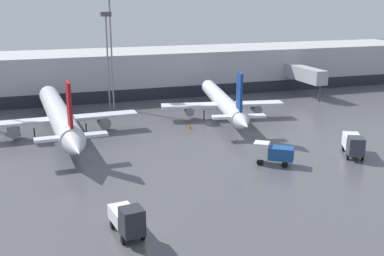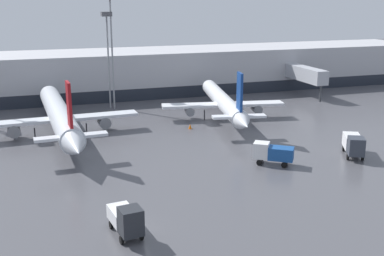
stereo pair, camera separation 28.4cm
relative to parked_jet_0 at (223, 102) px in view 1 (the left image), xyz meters
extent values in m
plane|color=#4C4C51|center=(-22.58, -35.33, -2.88)|extent=(320.00, 320.00, 0.00)
cube|color=#B2B2B7|center=(-22.58, 26.67, 1.62)|extent=(160.00, 16.00, 9.00)
cube|color=#1E232D|center=(-22.58, 18.62, -1.68)|extent=(156.80, 0.10, 2.40)
cube|color=#A8AAB2|center=(23.26, 12.41, 1.72)|extent=(2.60, 12.52, 2.80)
cylinder|color=#3F4247|center=(23.26, 6.75, -1.28)|extent=(0.44, 0.44, 3.20)
cylinder|color=silver|center=(0.14, 0.76, 0.04)|extent=(7.53, 26.73, 2.64)
cone|color=silver|center=(2.88, 15.31, 0.04)|extent=(3.01, 3.32, 2.51)
cone|color=silver|center=(-2.69, -14.30, 0.04)|extent=(3.07, 4.34, 2.38)
cube|color=silver|center=(0.02, 0.11, -0.49)|extent=(20.70, 6.51, 0.44)
cube|color=silver|center=(-2.13, -11.31, 0.30)|extent=(7.96, 2.96, 0.35)
cube|color=navy|center=(-2.13, -11.31, 3.75)|extent=(0.81, 2.51, 5.83)
cylinder|color=slate|center=(-5.63, 1.17, -1.29)|extent=(1.99, 3.26, 1.45)
cylinder|color=slate|center=(5.67, -0.95, -1.29)|extent=(1.99, 3.26, 1.45)
cylinder|color=#2D2D33|center=(1.75, 9.29, -2.02)|extent=(0.20, 0.20, 1.73)
cylinder|color=#2D2D33|center=(-3.33, 0.06, -2.02)|extent=(0.20, 0.20, 1.73)
cylinder|color=#2D2D33|center=(3.13, -1.15, -2.02)|extent=(0.20, 0.20, 1.73)
cylinder|color=silver|center=(-26.71, -0.77, 0.17)|extent=(4.64, 30.94, 3.23)
cone|color=silver|center=(-27.50, 16.40, 0.17)|extent=(3.23, 3.69, 3.07)
cone|color=silver|center=(-25.90, -18.59, 0.17)|extent=(3.13, 4.98, 2.91)
cube|color=silver|center=(-26.68, -1.54, -0.48)|extent=(23.30, 3.73, 0.44)
cube|color=silver|center=(-26.06, -14.93, 0.49)|extent=(8.88, 1.90, 0.35)
cube|color=maroon|center=(-26.06, -14.93, 4.21)|extent=(0.47, 2.42, 6.13)
cylinder|color=slate|center=(-33.17, -1.84, -1.45)|extent=(1.91, 3.02, 1.78)
cylinder|color=slate|center=(-20.19, -1.24, -1.45)|extent=(1.91, 3.02, 1.78)
cylinder|color=#2D2D33|center=(-27.17, 9.24, -2.08)|extent=(0.20, 0.20, 1.60)
cylinder|color=#2D2D33|center=(-30.35, -2.48, -2.08)|extent=(0.20, 0.20, 1.60)
cylinder|color=#2D2D33|center=(-22.94, -2.14, -2.08)|extent=(0.20, 0.20, 1.60)
cube|color=silver|center=(9.10, -22.52, -1.31)|extent=(3.40, 4.08, 1.74)
cube|color=#333842|center=(7.80, -25.08, -1.07)|extent=(2.68, 2.81, 2.22)
cylinder|color=black|center=(8.56, -25.57, -2.53)|extent=(0.54, 0.74, 0.70)
cylinder|color=black|center=(6.96, -24.75, -2.53)|extent=(0.54, 0.74, 0.70)
cylinder|color=black|center=(10.19, -22.37, -2.53)|extent=(0.54, 0.74, 0.70)
cylinder|color=black|center=(8.59, -21.55, -2.53)|extent=(0.54, 0.74, 0.70)
cube|color=#19478C|center=(-2.04, -23.82, -1.41)|extent=(3.51, 3.24, 1.55)
cube|color=silver|center=(-4.02, -22.43, -1.19)|extent=(2.51, 2.50, 1.97)
cylinder|color=black|center=(-4.56, -23.07, -2.53)|extent=(0.72, 0.61, 0.70)
cylinder|color=black|center=(-3.59, -21.70, -2.53)|extent=(0.72, 0.61, 0.70)
cylinder|color=black|center=(-2.09, -24.81, -2.53)|extent=(0.72, 0.61, 0.70)
cylinder|color=black|center=(-1.13, -23.44, -2.53)|extent=(0.72, 0.61, 0.70)
cube|color=silver|center=(-23.49, -34.37, -1.55)|extent=(2.28, 3.27, 1.26)
cube|color=#26282D|center=(-23.18, -36.82, -1.03)|extent=(2.04, 2.09, 2.29)
cylinder|color=black|center=(-22.32, -36.78, -2.53)|extent=(0.34, 0.73, 0.70)
cylinder|color=black|center=(-24.03, -37.00, -2.53)|extent=(0.34, 0.73, 0.70)
cylinder|color=black|center=(-22.71, -33.73, -2.53)|extent=(0.34, 0.73, 0.70)
cylinder|color=black|center=(-24.41, -33.95, -2.53)|extent=(0.34, 0.73, 0.70)
cone|color=orange|center=(-7.31, -4.43, -2.49)|extent=(0.52, 0.52, 0.78)
cylinder|color=gray|center=(-16.07, 13.66, 6.86)|extent=(0.30, 0.30, 19.48)
cylinder|color=gray|center=(-16.71, 14.31, 5.39)|extent=(0.30, 0.30, 16.55)
cube|color=#4C4C51|center=(-16.71, 14.31, 14.07)|extent=(1.80, 1.80, 0.80)
camera|label=1|loc=(-30.15, -73.00, 17.01)|focal=45.00mm
camera|label=2|loc=(-29.88, -73.09, 17.01)|focal=45.00mm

